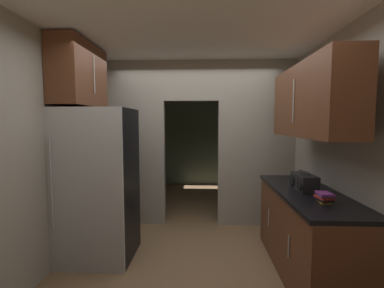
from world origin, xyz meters
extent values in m
plane|color=brown|center=(0.00, 0.00, 0.00)|extent=(20.00, 20.00, 0.00)
cube|color=silver|center=(0.00, 0.41, 2.67)|extent=(3.54, 6.72, 0.06)
cube|color=#9E998C|center=(-1.04, 1.36, 1.32)|extent=(1.06, 0.12, 2.64)
cube|color=#9E998C|center=(0.97, 1.36, 1.32)|extent=(1.21, 0.12, 2.64)
cube|color=#9E998C|center=(-0.07, 1.36, 2.32)|extent=(0.87, 0.12, 0.63)
cube|color=slate|center=(0.00, 4.16, 1.32)|extent=(3.14, 0.10, 2.64)
cube|color=slate|center=(-1.52, 2.76, 1.32)|extent=(0.10, 2.80, 2.64)
cube|color=slate|center=(1.52, 2.76, 1.32)|extent=(0.10, 2.80, 2.64)
cube|color=#9E998C|center=(-1.62, -0.57, 1.32)|extent=(0.10, 3.86, 2.64)
cube|color=#9E998C|center=(1.62, -0.57, 1.32)|extent=(0.10, 3.86, 2.64)
cube|color=black|center=(-1.16, 0.25, 0.91)|extent=(0.84, 0.70, 1.83)
cube|color=#B7BABC|center=(-1.16, -0.12, 0.91)|extent=(0.84, 0.03, 1.83)
cylinder|color=#B7BABC|center=(-1.51, -0.15, 1.01)|extent=(0.02, 0.02, 1.01)
cube|color=brown|center=(1.25, -0.03, 0.44)|extent=(0.60, 1.73, 0.88)
cube|color=black|center=(1.25, -0.03, 0.90)|extent=(0.64, 1.73, 0.04)
cylinder|color=#B7BABC|center=(0.94, -0.41, 0.49)|extent=(0.01, 0.01, 0.22)
cylinder|color=#B7BABC|center=(0.94, 0.36, 0.49)|extent=(0.01, 0.01, 0.22)
cube|color=brown|center=(1.25, -0.03, 1.89)|extent=(0.34, 1.56, 0.76)
cylinder|color=#B7BABC|center=(1.07, -0.03, 1.89)|extent=(0.01, 0.01, 0.45)
cube|color=brown|center=(-1.39, 0.33, 2.24)|extent=(0.34, 0.92, 0.76)
cylinder|color=#B7BABC|center=(-1.21, 0.33, 2.24)|extent=(0.01, 0.01, 0.46)
cube|color=black|center=(1.22, 0.00, 1.01)|extent=(0.17, 0.39, 0.18)
cylinder|color=#262626|center=(1.22, 0.00, 1.12)|extent=(0.02, 0.27, 0.02)
cylinder|color=black|center=(1.13, -0.12, 1.01)|extent=(0.01, 0.13, 0.13)
cylinder|color=black|center=(1.13, 0.12, 1.01)|extent=(0.01, 0.13, 0.13)
cube|color=gold|center=(1.24, -0.43, 0.93)|extent=(0.10, 0.13, 0.02)
cube|color=black|center=(1.24, -0.44, 0.95)|extent=(0.13, 0.15, 0.03)
cube|color=red|center=(1.24, -0.44, 0.97)|extent=(0.14, 0.16, 0.02)
cube|color=#2D609E|center=(1.24, -0.44, 0.99)|extent=(0.11, 0.12, 0.01)
cube|color=#8C3893|center=(1.24, -0.44, 1.01)|extent=(0.12, 0.16, 0.02)
camera|label=1|loc=(0.12, -2.84, 1.66)|focal=24.40mm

